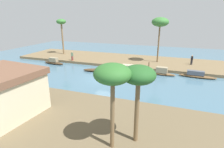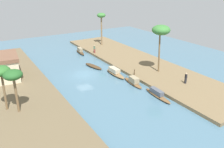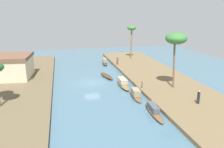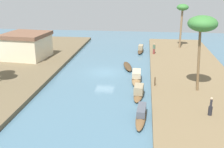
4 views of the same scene
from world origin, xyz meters
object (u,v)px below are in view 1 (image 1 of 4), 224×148
(sampan_downstream_large, at_px, (130,70))
(sampan_upstream_small, at_px, (54,62))
(sampan_open_hull, at_px, (197,75))
(sampan_near_left_bank, at_px, (161,72))
(person_on_near_bank, at_px, (192,61))
(mooring_post, at_px, (149,65))
(palm_tree_left_far, at_px, (61,24))
(person_by_mooring, at_px, (72,57))
(palm_tree_right_short, at_px, (112,76))
(sampan_foreground, at_px, (97,70))
(palm_tree_right_tall, at_px, (138,77))
(palm_tree_left_near, at_px, (160,23))

(sampan_downstream_large, relative_size, sampan_upstream_small, 1.15)
(sampan_open_hull, xyz_separation_m, sampan_near_left_bank, (5.19, 0.37, 0.07))
(sampan_upstream_small, bearing_deg, person_on_near_bank, -159.89)
(mooring_post, xyz_separation_m, palm_tree_left_far, (20.23, -5.01, 6.12))
(sampan_downstream_large, distance_m, mooring_post, 3.46)
(sampan_near_left_bank, distance_m, sampan_upstream_small, 19.84)
(person_by_mooring, xyz_separation_m, palm_tree_right_short, (-15.65, 20.31, 4.22))
(sampan_open_hull, bearing_deg, sampan_near_left_bank, 7.30)
(person_on_near_bank, bearing_deg, sampan_foreground, 44.06)
(palm_tree_left_far, bearing_deg, sampan_downstream_large, 157.73)
(mooring_post, bearing_deg, palm_tree_right_tall, 96.02)
(mooring_post, height_order, palm_tree_right_tall, palm_tree_right_tall)
(palm_tree_left_far, xyz_separation_m, palm_tree_right_tall, (-22.24, 23.99, -1.97))
(sampan_downstream_large, height_order, person_by_mooring, person_by_mooring)
(sampan_upstream_small, distance_m, palm_tree_left_far, 9.97)
(palm_tree_right_tall, bearing_deg, sampan_downstream_large, -74.60)
(sampan_downstream_large, height_order, sampan_upstream_small, sampan_upstream_small)
(palm_tree_right_tall, bearing_deg, sampan_foreground, -57.02)
(sampan_foreground, xyz_separation_m, person_by_mooring, (7.05, -3.90, 0.93))
(sampan_foreground, height_order, sampan_near_left_bank, sampan_near_left_bank)
(sampan_open_hull, xyz_separation_m, palm_tree_right_tall, (5.32, 17.59, 4.72))
(palm_tree_right_short, bearing_deg, person_by_mooring, -52.38)
(palm_tree_right_tall, bearing_deg, person_on_near_bank, -101.63)
(person_by_mooring, height_order, palm_tree_right_short, palm_tree_right_short)
(palm_tree_right_tall, bearing_deg, palm_tree_left_near, -87.28)
(sampan_downstream_large, distance_m, palm_tree_right_tall, 18.00)
(sampan_upstream_small, xyz_separation_m, mooring_post, (-17.72, -2.01, 0.50))
(sampan_open_hull, relative_size, person_on_near_bank, 3.11)
(sampan_foreground, height_order, person_by_mooring, person_by_mooring)
(palm_tree_left_near, height_order, palm_tree_right_short, palm_tree_left_near)
(sampan_foreground, distance_m, sampan_upstream_small, 9.94)
(person_by_mooring, distance_m, palm_tree_right_tall, 25.93)
(sampan_foreground, distance_m, mooring_post, 8.77)
(sampan_open_hull, bearing_deg, sampan_upstream_small, 4.59)
(sampan_near_left_bank, distance_m, sampan_downstream_large, 4.76)
(sampan_downstream_large, relative_size, person_on_near_bank, 3.00)
(person_by_mooring, xyz_separation_m, palm_tree_left_near, (-15.86, -4.24, 6.48))
(mooring_post, bearing_deg, person_on_near_bank, -145.55)
(sampan_upstream_small, height_order, person_by_mooring, person_by_mooring)
(person_by_mooring, height_order, mooring_post, person_by_mooring)
(mooring_post, bearing_deg, sampan_open_hull, 169.22)
(sampan_upstream_small, distance_m, person_by_mooring, 3.61)
(sampan_foreground, distance_m, palm_tree_right_short, 19.23)
(person_on_near_bank, xyz_separation_m, palm_tree_left_near, (5.99, 0.26, 6.48))
(palm_tree_left_far, xyz_separation_m, palm_tree_right_short, (-20.92, 25.10, -1.69))
(sampan_near_left_bank, distance_m, mooring_post, 2.81)
(sampan_near_left_bank, bearing_deg, palm_tree_left_far, -12.79)
(palm_tree_left_near, relative_size, palm_tree_right_tall, 1.51)
(sampan_near_left_bank, height_order, palm_tree_right_tall, palm_tree_right_tall)
(sampan_foreground, height_order, palm_tree_right_short, palm_tree_right_short)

